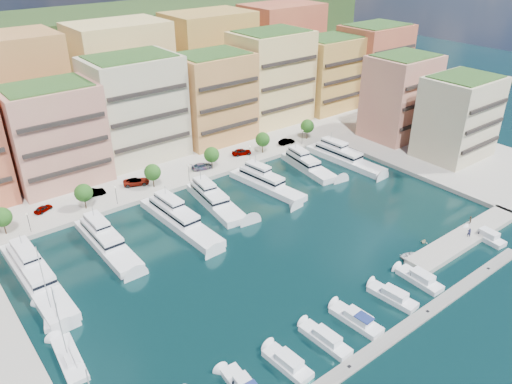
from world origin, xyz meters
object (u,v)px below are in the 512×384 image
cruiser_4 (356,320)px  sailboat_1 (70,360)px  tree_4 (263,139)px  cruiser_5 (393,297)px  tree_1 (83,193)px  cruiser_9 (486,237)px  yacht_0 (34,274)px  yacht_6 (342,157)px  yacht_5 (306,164)px  sailboat_2 (54,314)px  lamppost_0 (28,219)px  lamppost_4 (302,135)px  tree_5 (307,126)px  car_0 (43,208)px  yacht_2 (178,218)px  yacht_3 (214,199)px  tree_3 (212,155)px  tender_1 (424,241)px  lamppost_3 (250,151)px  cruiser_3 (325,340)px  yacht_1 (106,241)px  cruiser_6 (420,280)px  person_0 (469,233)px  car_4 (242,152)px  cruiser_2 (288,364)px  person_1 (470,220)px  lamppost_2 (189,170)px  car_1 (94,193)px  tree_0 (2,217)px  tree_2 (153,172)px  lamppost_1 (116,192)px  tender_0 (409,256)px  car_3 (202,166)px  car_5 (287,141)px  yacht_4 (265,183)px  car_2 (136,182)px

cruiser_4 → sailboat_1: (-37.18, 19.58, -0.26)m
tree_4 → cruiser_5: tree_4 is taller
tree_1 → cruiser_9: bearing=-45.6°
yacht_0 → yacht_6: 77.97m
yacht_5 → sailboat_2: (-68.04, -15.04, -0.89)m
lamppost_0 → lamppost_4: (72.00, 0.00, 0.00)m
tree_5 → car_0: (-71.48, 4.35, -3.06)m
yacht_2 → yacht_3: size_ratio=1.21×
tree_3 → tender_1: (14.33, -51.33, -4.33)m
lamppost_3 → lamppost_0: bearing=180.0°
tree_3 → yacht_2: bearing=-140.4°
cruiser_3 → cruiser_4: (6.66, -0.02, 0.02)m
yacht_0 → yacht_2: size_ratio=1.10×
yacht_1 → lamppost_4: bearing=11.1°
lamppost_3 → yacht_3: bearing=-148.8°
tree_4 → tender_1: tree_4 is taller
cruiser_6 → person_0: person_0 is taller
tree_3 → car_4: size_ratio=1.12×
cruiser_5 → cruiser_2: bearing=180.0°
car_4 → person_0: (10.73, -58.44, 0.09)m
yacht_3 → person_1: size_ratio=12.96×
tree_5 → cruiser_2: tree_5 is taller
tree_5 → cruiser_9: (-7.10, -58.08, -4.20)m
lamppost_2 → car_1: (-20.48, 6.67, -2.00)m
cruiser_6 → car_0: bearing=124.6°
person_1 → cruiser_4: bearing=-2.9°
cruiser_9 → person_1: bearing=73.2°
tree_0 → yacht_0: size_ratio=0.21×
car_1 → yacht_5: bearing=-105.3°
tree_2 → lamppost_1: tree_2 is taller
lamppost_2 → tender_1: bearing=-65.5°
tree_5 → cruiser_5: size_ratio=0.67×
tender_0 → lamppost_4: bearing=-9.3°
tender_0 → car_3: (-10.36, 53.79, 1.39)m
car_5 → yacht_6: bearing=-155.0°
yacht_1 → yacht_4: (39.02, 0.24, 0.00)m
tender_0 → car_2: car_2 is taller
cruiser_5 → tree_1: bearing=116.0°
tree_5 → car_4: (-21.19, 2.31, -2.89)m
lamppost_3 → cruiser_9: lamppost_3 is taller
cruiser_3 → tree_0: bearing=116.4°
cruiser_3 → cruiser_5: same height
tree_3 → yacht_2: 24.90m
tree_5 → yacht_4: 30.69m
person_0 → lamppost_2: bearing=5.5°
cruiser_2 → car_3: bearing=67.7°
lamppost_3 → yacht_6: 24.10m
lamppost_3 → cruiser_2: lamppost_3 is taller
car_1 → car_4: (39.29, -2.07, 0.03)m
yacht_3 → sailboat_2: sailboat_2 is taller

